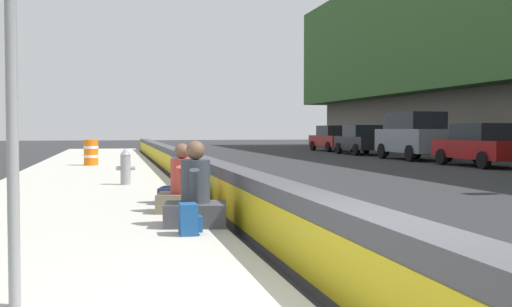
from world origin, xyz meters
TOP-DOWN VIEW (x-y plane):
  - jersey_barrier at (0.00, 0.00)m, footprint 76.00×0.45m
  - route_sign_post at (0.83, 2.68)m, footprint 0.44×0.09m
  - fire_hydrant at (11.37, 1.66)m, footprint 0.26×0.46m
  - seated_person_foreground at (4.54, 0.83)m, footprint 0.86×0.96m
  - seated_person_middle at (6.02, 0.85)m, footprint 0.82×0.92m
  - seated_person_rear at (7.22, 0.74)m, footprint 0.84×0.92m
  - backpack at (3.78, 1.01)m, footprint 0.32×0.28m
  - construction_barrel at (19.95, 2.75)m, footprint 0.54×0.54m
  - parked_car_fourth at (18.04, -12.20)m, footprint 4.55×2.04m
  - parked_car_midline at (23.62, -12.12)m, footprint 4.81×2.08m
  - parked_car_far at (30.03, -12.07)m, footprint 4.53×2.00m
  - parked_car_farther at (35.69, -12.34)m, footprint 4.56×2.08m

SIDE VIEW (x-z plane):
  - backpack at x=3.78m, z-range 0.13..0.53m
  - jersey_barrier at x=0.00m, z-range 0.00..0.85m
  - seated_person_rear at x=7.22m, z-range -0.06..1.02m
  - seated_person_middle at x=6.02m, z-range -0.07..1.05m
  - seated_person_foreground at x=4.54m, z-range -0.08..1.10m
  - fire_hydrant at x=11.37m, z-range 0.15..1.03m
  - construction_barrel at x=19.95m, z-range 0.14..1.09m
  - parked_car_fourth at x=18.04m, z-range 0.01..1.72m
  - parked_car_far at x=30.03m, z-range 0.01..1.72m
  - parked_car_farther at x=35.69m, z-range 0.01..1.72m
  - parked_car_midline at x=23.62m, z-range 0.04..2.32m
  - route_sign_post at x=0.83m, z-range 0.41..4.01m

